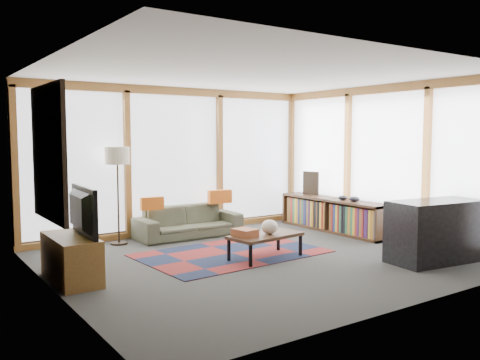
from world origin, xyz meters
TOP-DOWN VIEW (x-y plane):
  - ground at (0.00, 0.00)m, footprint 5.50×5.50m
  - room_envelope at (0.49, 0.56)m, footprint 5.52×5.02m
  - rug at (-0.09, 0.49)m, footprint 2.74×1.84m
  - sofa at (-0.02, 1.95)m, footprint 1.84×0.73m
  - pillow_left at (-0.71, 1.91)m, footprint 0.39×0.15m
  - pillow_right at (0.64, 1.99)m, footprint 0.44×0.19m
  - floor_lamp at (-1.23, 2.06)m, footprint 0.40×0.40m
  - coffee_table at (0.13, -0.05)m, footprint 1.11×0.65m
  - book_stack at (-0.20, -0.01)m, footprint 0.30×0.35m
  - vase at (0.19, -0.07)m, footprint 0.25×0.25m
  - bookshelf at (2.43, 0.93)m, footprint 0.44×2.40m
  - bowl_a at (2.41, 0.41)m, footprint 0.22×0.22m
  - bowl_b at (2.42, 0.68)m, footprint 0.18×0.18m
  - shelf_picture at (2.53, 1.65)m, footprint 0.13×0.34m
  - tv_console at (-2.47, 0.38)m, footprint 0.46×1.09m
  - television at (-2.41, 0.38)m, footprint 0.19×1.03m
  - bar_counter at (1.99, -1.50)m, footprint 1.42×0.80m

SIDE VIEW (x-z plane):
  - ground at x=0.00m, z-range 0.00..0.00m
  - rug at x=-0.09m, z-range 0.00..0.01m
  - coffee_table at x=0.13m, z-range 0.00..0.35m
  - sofa at x=-0.02m, z-range 0.00..0.54m
  - tv_console at x=-2.47m, z-range 0.00..0.55m
  - bookshelf at x=2.43m, z-range 0.00..0.60m
  - book_stack at x=-0.20m, z-range 0.35..0.46m
  - bar_counter at x=1.99m, z-range 0.00..0.85m
  - vase at x=0.19m, z-range 0.35..0.56m
  - pillow_left at x=-0.71m, z-range 0.54..0.74m
  - bowl_b at x=2.42m, z-range 0.60..0.68m
  - bowl_a at x=2.41m, z-range 0.60..0.69m
  - pillow_right at x=0.64m, z-range 0.54..0.77m
  - floor_lamp at x=-1.23m, z-range 0.00..1.57m
  - shelf_picture at x=2.53m, z-range 0.60..1.05m
  - television at x=-2.41m, z-range 0.55..1.14m
  - room_envelope at x=0.49m, z-range 0.23..2.85m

